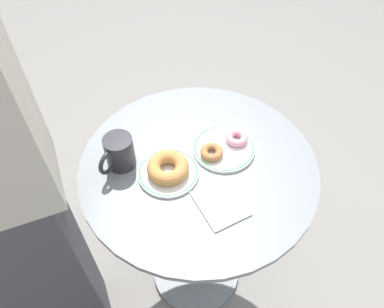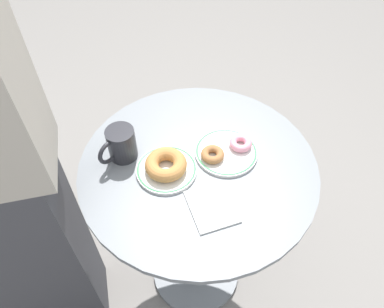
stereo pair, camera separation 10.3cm
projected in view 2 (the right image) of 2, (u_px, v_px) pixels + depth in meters
name	position (u px, v px, depth m)	size (l,w,h in m)	color
ground_plane	(196.00, 273.00, 1.63)	(7.00, 7.00, 0.02)	gray
cafe_table	(197.00, 210.00, 1.24)	(0.69, 0.69, 0.76)	slate
plate_left	(167.00, 169.00, 1.03)	(0.17, 0.17, 0.01)	white
plate_right	(226.00, 152.00, 1.07)	(0.18, 0.18, 0.01)	white
donut_old_fashioned	(166.00, 164.00, 1.01)	(0.12, 0.12, 0.04)	#BC7F42
donut_pink_frosted	(241.00, 143.00, 1.07)	(0.07, 0.07, 0.02)	pink
donut_cinnamon	(212.00, 154.00, 1.05)	(0.07, 0.07, 0.02)	#A36B3D
paper_napkin	(212.00, 207.00, 0.95)	(0.11, 0.14, 0.01)	white
coffee_mug	(121.00, 144.00, 1.03)	(0.12, 0.09, 0.10)	#28282D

